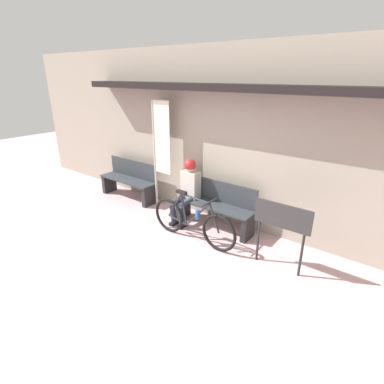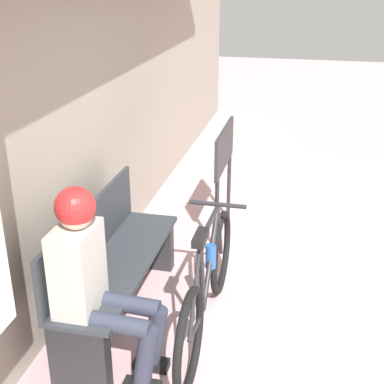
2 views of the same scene
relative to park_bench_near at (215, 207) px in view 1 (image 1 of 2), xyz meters
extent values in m
plane|color=#C69EA3|center=(0.05, -2.11, -0.40)|extent=(24.00, 24.00, 0.00)
cube|color=#9E9384|center=(0.05, 0.41, 1.20)|extent=(12.00, 0.12, 3.20)
cube|color=black|center=(0.05, 0.13, 2.09)|extent=(6.60, 0.44, 0.12)
cube|color=#2D3338|center=(0.00, -0.05, 0.05)|extent=(1.54, 0.42, 0.03)
cube|color=#2D3338|center=(0.00, 0.14, 0.26)|extent=(1.54, 0.03, 0.40)
cube|color=#232326|center=(-0.72, -0.05, -0.19)|extent=(0.10, 0.36, 0.44)
cube|color=#232326|center=(0.72, -0.05, -0.19)|extent=(0.10, 0.36, 0.44)
torus|color=black|center=(-0.55, -0.67, -0.08)|extent=(0.64, 0.05, 0.64)
torus|color=black|center=(0.52, -0.67, -0.08)|extent=(0.64, 0.05, 0.64)
cylinder|color=#232328|center=(0.04, -0.67, 0.40)|extent=(0.58, 0.03, 0.07)
cylinder|color=#232328|center=(0.09, -0.67, 0.12)|extent=(0.50, 0.03, 0.55)
cylinder|color=#232328|center=(-0.20, -0.67, 0.14)|extent=(0.14, 0.03, 0.56)
cylinder|color=#232328|center=(-0.35, -0.67, -0.11)|extent=(0.41, 0.03, 0.08)
cylinder|color=#232328|center=(-0.40, -0.67, 0.17)|extent=(0.32, 0.02, 0.51)
cylinder|color=#232328|center=(0.42, -0.67, 0.15)|extent=(0.22, 0.03, 0.48)
cube|color=black|center=(-0.25, -0.67, 0.44)|extent=(0.20, 0.07, 0.05)
cylinder|color=#232328|center=(0.33, -0.67, 0.41)|extent=(0.03, 0.40, 0.03)
cylinder|color=#235199|center=(0.09, -0.67, 0.12)|extent=(0.07, 0.07, 0.17)
cylinder|color=#2D3342|center=(-0.66, -0.26, 0.05)|extent=(0.11, 0.42, 0.13)
cylinder|color=#2D3342|center=(-0.66, -0.43, -0.15)|extent=(0.11, 0.17, 0.41)
cube|color=black|center=(-0.66, -0.40, -0.38)|extent=(0.10, 0.22, 0.06)
cylinder|color=#2D3342|center=(-0.46, -0.26, 0.05)|extent=(0.11, 0.42, 0.13)
cylinder|color=#2D3342|center=(-0.46, -0.43, -0.15)|extent=(0.11, 0.17, 0.41)
cube|color=black|center=(-0.46, -0.40, -0.38)|extent=(0.10, 0.22, 0.06)
cube|color=#B7B2A8|center=(-0.56, -0.01, 0.32)|extent=(0.34, 0.22, 0.52)
sphere|color=beige|center=(-0.56, -0.03, 0.68)|extent=(0.20, 0.20, 0.20)
sphere|color=#B22323|center=(-0.56, -0.03, 0.71)|extent=(0.23, 0.23, 0.23)
cube|color=#2D3338|center=(-2.37, -0.05, 0.05)|extent=(1.47, 0.42, 0.03)
cube|color=#2D3338|center=(-2.37, 0.14, 0.26)|extent=(1.47, 0.03, 0.40)
cube|color=#232326|center=(-3.05, -0.05, -0.19)|extent=(0.10, 0.36, 0.44)
cube|color=#232326|center=(-1.68, -0.05, -0.19)|extent=(0.10, 0.36, 0.44)
cylinder|color=#B7B2A8|center=(-1.55, 0.05, 0.72)|extent=(0.05, 0.05, 2.24)
cube|color=silver|center=(-1.33, 0.05, 1.11)|extent=(0.40, 0.02, 1.45)
cylinder|color=#232326|center=(1.13, -0.52, -0.07)|extent=(0.04, 0.04, 0.67)
cylinder|color=#232326|center=(1.79, -0.52, -0.07)|extent=(0.04, 0.04, 0.67)
cube|color=#2D2D2D|center=(1.46, -0.52, 0.44)|extent=(0.82, 0.03, 0.36)
camera|label=1|loc=(2.74, -4.28, 2.30)|focal=28.00mm
camera|label=2|loc=(-3.00, -1.24, 1.92)|focal=50.00mm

